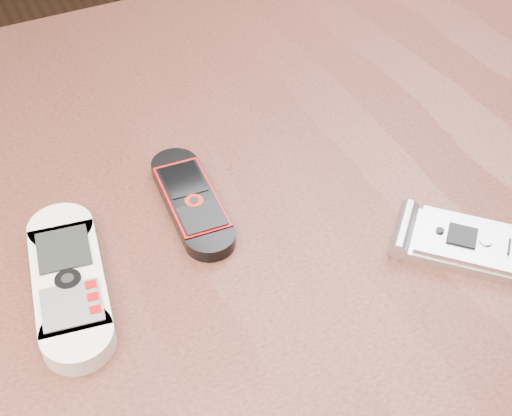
# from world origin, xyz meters

# --- Properties ---
(table) EXTENTS (1.20, 0.80, 0.75)m
(table) POSITION_xyz_m (0.00, 0.00, 0.64)
(table) COLOR black
(table) RESTS_ON ground
(nokia_white) EXTENTS (0.07, 0.16, 0.02)m
(nokia_white) POSITION_xyz_m (-0.15, -0.01, 0.76)
(nokia_white) COLOR silver
(nokia_white) RESTS_ON table
(nokia_black_red) EXTENTS (0.05, 0.14, 0.01)m
(nokia_black_red) POSITION_xyz_m (-0.04, 0.03, 0.76)
(nokia_black_red) COLOR black
(nokia_black_red) RESTS_ON table
(motorola_razr) EXTENTS (0.11, 0.11, 0.02)m
(motorola_razr) POSITION_xyz_m (0.13, -0.10, 0.76)
(motorola_razr) COLOR #B6B6BB
(motorola_razr) RESTS_ON table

